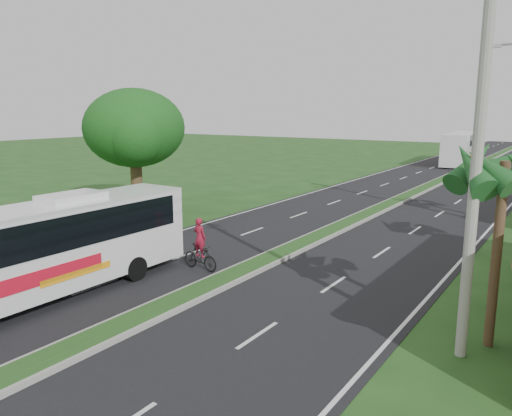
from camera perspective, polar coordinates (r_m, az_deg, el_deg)
The scene contains 11 objects.
ground at distance 16.54m, azimuth -10.16°, elevation -11.26°, with size 180.00×180.00×0.00m, color #1E4318.
road_asphalt at distance 33.31m, azimuth 14.39°, elevation -0.00°, with size 14.00×160.00×0.02m, color black.
median_strip at distance 33.29m, azimuth 14.39°, elevation 0.15°, with size 1.20×160.00×0.18m.
lane_edge_left at distance 36.04m, azimuth 4.32°, elevation 1.13°, with size 0.12×160.00×0.01m, color silver.
lane_edge_right at distance 31.79m, azimuth 25.82°, elevation -1.32°, with size 0.12×160.00×0.01m, color silver.
palm_verge_a at distance 14.09m, azimuth 26.54°, elevation 3.79°, with size 2.40×2.40×5.45m.
shade_tree at distance 31.02m, azimuth -13.85°, elevation 8.57°, with size 6.30×6.00×7.54m.
utility_pole_a at distance 13.11m, azimuth 24.13°, elevation 7.62°, with size 1.60×0.28×11.00m.
coach_bus_main at distance 17.93m, azimuth -22.63°, elevation -3.80°, with size 2.34×10.70×3.45m.
coach_bus_far at distance 63.17m, azimuth 22.45°, elevation 6.51°, with size 3.54×12.59×3.62m.
motorcyclist at distance 19.87m, azimuth -6.42°, elevation -5.02°, with size 1.76×0.60×2.13m.
Camera 1 is at (10.76, -10.90, 6.26)m, focal length 35.00 mm.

